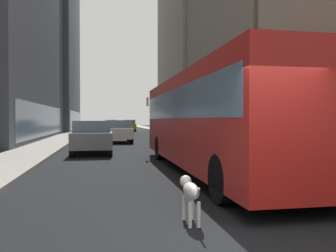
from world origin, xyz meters
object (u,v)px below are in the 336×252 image
transit_bus (212,117)px  car_yellow_taxi (129,126)px  car_grey_wagon (92,137)px  dalmatian_dog (190,191)px  car_blue_hatchback (111,125)px  car_white_van (118,131)px

transit_bus → car_yellow_taxi: size_ratio=2.87×
car_grey_wagon → dalmatian_dog: (1.95, -11.80, -0.31)m
transit_bus → car_blue_hatchback: transit_bus is taller
car_yellow_taxi → car_grey_wagon: (-4.00, -31.33, 0.00)m
car_white_van → transit_bus: bearing=-80.7°
car_blue_hatchback → car_yellow_taxi: bearing=-20.9°
car_blue_hatchback → car_white_van: 24.20m
car_grey_wagon → car_blue_hatchback: 32.28m
transit_bus → car_yellow_taxi: (0.00, 37.93, -0.96)m
car_yellow_taxi → car_white_van: size_ratio=0.99×
transit_bus → car_grey_wagon: size_ratio=2.90×
car_white_van → dalmatian_dog: bearing=-89.0°
car_grey_wagon → dalmatian_dog: bearing=-80.6°
transit_bus → dalmatian_dog: 5.73m
car_grey_wagon → transit_bus: bearing=-58.8°
car_grey_wagon → car_white_van: same height
car_yellow_taxi → car_white_van: 23.41m
car_yellow_taxi → car_blue_hatchback: (-2.40, 0.91, 0.00)m
transit_bus → car_yellow_taxi: 37.94m
dalmatian_dog → car_yellow_taxi: bearing=87.3°
car_yellow_taxi → car_blue_hatchback: same height
car_grey_wagon → car_white_van: size_ratio=0.98×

